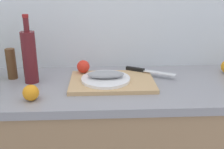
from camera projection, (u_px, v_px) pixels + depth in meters
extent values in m
cube|color=silver|center=(94.00, 9.00, 1.60)|extent=(3.20, 0.05, 2.50)
cube|color=gray|center=(94.00, 88.00, 1.42)|extent=(2.00, 0.60, 0.04)
cube|color=tan|center=(112.00, 82.00, 1.42)|extent=(0.44, 0.31, 0.02)
cylinder|color=white|center=(106.00, 79.00, 1.41)|extent=(0.26, 0.26, 0.01)
ellipsoid|color=gray|center=(106.00, 74.00, 1.40)|extent=(0.19, 0.08, 0.04)
cube|color=silver|center=(160.00, 73.00, 1.50)|extent=(0.17, 0.12, 0.00)
cube|color=black|center=(135.00, 69.00, 1.56)|extent=(0.11, 0.07, 0.02)
sphere|color=red|center=(83.00, 67.00, 1.51)|extent=(0.07, 0.07, 0.07)
cylinder|color=#59191E|center=(30.00, 58.00, 1.40)|extent=(0.07, 0.07, 0.27)
cylinder|color=#59191E|center=(26.00, 25.00, 1.34)|extent=(0.03, 0.03, 0.07)
cylinder|color=maroon|center=(25.00, 16.00, 1.32)|extent=(0.03, 0.03, 0.02)
sphere|color=orange|center=(31.00, 93.00, 1.22)|extent=(0.07, 0.07, 0.07)
cylinder|color=brown|center=(11.00, 64.00, 1.47)|extent=(0.05, 0.05, 0.17)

